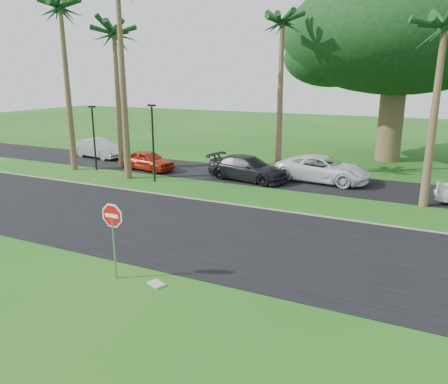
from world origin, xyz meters
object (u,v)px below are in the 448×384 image
car_dark (248,168)px  car_silver (99,149)px  car_red (148,161)px  stop_sign_near (113,226)px  car_minivan (323,169)px

car_dark → car_silver: bearing=90.3°
car_red → stop_sign_near: bearing=-139.2°
stop_sign_near → car_dark: size_ratio=0.51×
car_red → car_minivan: car_minivan is taller
car_dark → stop_sign_near: bearing=-165.7°
stop_sign_near → car_minivan: stop_sign_near is taller
car_silver → stop_sign_near: bearing=-128.9°
car_red → car_dark: (7.23, 0.26, 0.08)m
stop_sign_near → car_minivan: bearing=80.1°
stop_sign_near → car_minivan: size_ratio=0.47×
car_dark → car_minivan: size_ratio=0.92×
stop_sign_near → car_minivan: (2.77, 15.89, -0.99)m
car_red → car_dark: size_ratio=0.76×
car_red → car_dark: car_dark is taller
car_silver → car_red: car_silver is taller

